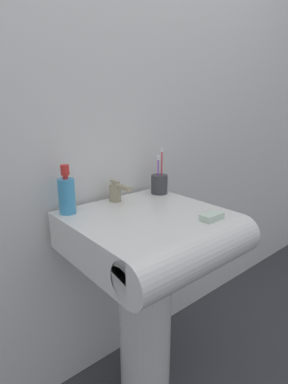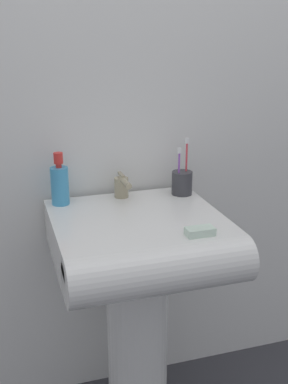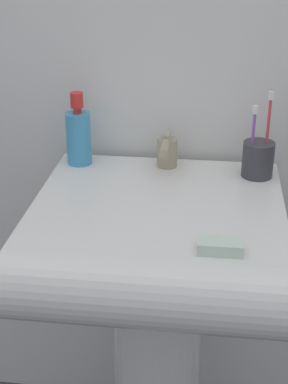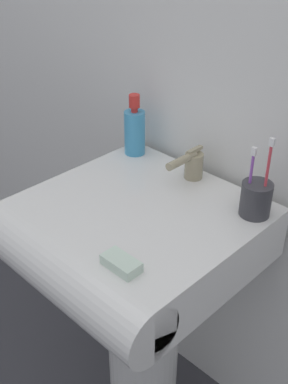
{
  "view_description": "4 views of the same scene",
  "coord_description": "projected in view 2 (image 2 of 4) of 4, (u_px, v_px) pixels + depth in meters",
  "views": [
    {
      "loc": [
        -0.69,
        -0.82,
        1.25
      ],
      "look_at": [
        0.0,
        0.01,
        0.93
      ],
      "focal_mm": 28.0,
      "sensor_mm": 36.0,
      "label": 1
    },
    {
      "loc": [
        -0.42,
        -1.42,
        1.44
      ],
      "look_at": [
        0.03,
        0.02,
        0.93
      ],
      "focal_mm": 45.0,
      "sensor_mm": 36.0,
      "label": 2
    },
    {
      "loc": [
        0.11,
        -1.18,
        1.44
      ],
      "look_at": [
        -0.03,
        0.01,
        0.87
      ],
      "focal_mm": 55.0,
      "sensor_mm": 36.0,
      "label": 3
    },
    {
      "loc": [
        0.72,
        -0.73,
        1.53
      ],
      "look_at": [
        -0.0,
        0.0,
        0.89
      ],
      "focal_mm": 45.0,
      "sensor_mm": 36.0,
      "label": 4
    }
  ],
  "objects": [
    {
      "name": "bar_soap",
      "position": [
        200.0,
        231.0,
        1.44
      ],
      "size": [
        0.09,
        0.05,
        0.02
      ],
      "primitive_type": "cube",
      "color": "silver",
      "rests_on": "sink_basin"
    },
    {
      "name": "wall_back",
      "position": [
        114.0,
        99.0,
        1.75
      ],
      "size": [
        5.0,
        0.05,
        2.4
      ],
      "primitive_type": "cube",
      "color": "silver",
      "rests_on": "ground"
    },
    {
      "name": "soap_bottle",
      "position": [
        60.0,
        184.0,
        1.68
      ],
      "size": [
        0.06,
        0.06,
        0.19
      ],
      "color": "#3F99CC",
      "rests_on": "sink_basin"
    },
    {
      "name": "toothbrush_cup",
      "position": [
        182.0,
        182.0,
        1.79
      ],
      "size": [
        0.08,
        0.08,
        0.21
      ],
      "color": "#38383D",
      "rests_on": "sink_basin"
    },
    {
      "name": "faucet",
      "position": [
        121.0,
        186.0,
        1.75
      ],
      "size": [
        0.05,
        0.13,
        0.09
      ],
      "color": "tan",
      "rests_on": "sink_basin"
    },
    {
      "name": "sink_basin",
      "position": [
        142.0,
        243.0,
        1.57
      ],
      "size": [
        0.56,
        0.57,
        0.15
      ],
      "color": "white",
      "rests_on": "sink_pedestal"
    },
    {
      "name": "sink_pedestal",
      "position": [
        137.0,
        343.0,
        1.75
      ],
      "size": [
        0.22,
        0.22,
        0.71
      ],
      "primitive_type": "cylinder",
      "color": "white",
      "rests_on": "ground"
    }
  ]
}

